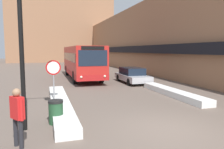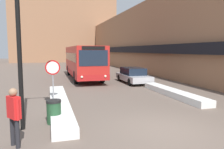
{
  "view_description": "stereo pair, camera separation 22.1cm",
  "coord_description": "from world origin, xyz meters",
  "px_view_note": "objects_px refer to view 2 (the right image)",
  "views": [
    {
      "loc": [
        -4.25,
        -6.84,
        2.91
      ],
      "look_at": [
        -0.09,
        6.81,
        1.33
      ],
      "focal_mm": 35.0,
      "sensor_mm": 36.0,
      "label": 1
    },
    {
      "loc": [
        -4.04,
        -6.9,
        2.91
      ],
      "look_at": [
        -0.09,
        6.81,
        1.33
      ],
      "focal_mm": 35.0,
      "sensor_mm": 36.0,
      "label": 2
    }
  ],
  "objects_px": {
    "city_bus": "(83,61)",
    "stop_sign": "(53,73)",
    "street_lamp": "(26,18)",
    "trash_bin": "(54,112)",
    "pedestrian": "(14,112)",
    "parked_car_front": "(133,75)"
  },
  "relations": [
    {
      "from": "street_lamp",
      "to": "pedestrian",
      "type": "xyz_separation_m",
      "value": [
        -0.32,
        -1.52,
        -2.98
      ]
    },
    {
      "from": "stop_sign",
      "to": "pedestrian",
      "type": "height_order",
      "value": "stop_sign"
    },
    {
      "from": "street_lamp",
      "to": "trash_bin",
      "type": "distance_m",
      "value": 3.71
    },
    {
      "from": "street_lamp",
      "to": "trash_bin",
      "type": "height_order",
      "value": "street_lamp"
    },
    {
      "from": "pedestrian",
      "to": "city_bus",
      "type": "bearing_deg",
      "value": 130.55
    },
    {
      "from": "city_bus",
      "to": "trash_bin",
      "type": "relative_size",
      "value": 11.87
    },
    {
      "from": "pedestrian",
      "to": "street_lamp",
      "type": "bearing_deg",
      "value": 134.42
    },
    {
      "from": "stop_sign",
      "to": "parked_car_front",
      "type": "bearing_deg",
      "value": 42.83
    },
    {
      "from": "city_bus",
      "to": "stop_sign",
      "type": "bearing_deg",
      "value": -106.47
    },
    {
      "from": "city_bus",
      "to": "parked_car_front",
      "type": "distance_m",
      "value": 5.89
    },
    {
      "from": "city_bus",
      "to": "street_lamp",
      "type": "distance_m",
      "value": 14.85
    },
    {
      "from": "city_bus",
      "to": "pedestrian",
      "type": "distance_m",
      "value": 16.24
    },
    {
      "from": "parked_car_front",
      "to": "city_bus",
      "type": "bearing_deg",
      "value": 131.88
    },
    {
      "from": "city_bus",
      "to": "street_lamp",
      "type": "relative_size",
      "value": 1.71
    },
    {
      "from": "city_bus",
      "to": "trash_bin",
      "type": "height_order",
      "value": "city_bus"
    },
    {
      "from": "city_bus",
      "to": "parked_car_front",
      "type": "bearing_deg",
      "value": -48.12
    },
    {
      "from": "parked_car_front",
      "to": "street_lamp",
      "type": "relative_size",
      "value": 0.69
    },
    {
      "from": "street_lamp",
      "to": "pedestrian",
      "type": "relative_size",
      "value": 3.66
    },
    {
      "from": "parked_car_front",
      "to": "trash_bin",
      "type": "relative_size",
      "value": 4.75
    },
    {
      "from": "stop_sign",
      "to": "street_lamp",
      "type": "bearing_deg",
      "value": -105.59
    },
    {
      "from": "parked_car_front",
      "to": "street_lamp",
      "type": "height_order",
      "value": "street_lamp"
    },
    {
      "from": "stop_sign",
      "to": "street_lamp",
      "type": "relative_size",
      "value": 0.37
    }
  ]
}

